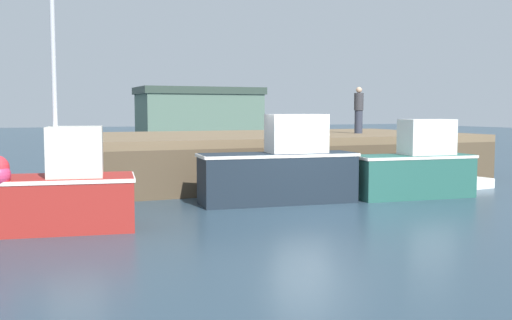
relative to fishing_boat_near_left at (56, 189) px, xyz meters
name	(u,v)px	position (x,y,z in m)	size (l,w,h in m)	color
ground	(316,209)	(6.27, 0.55, -0.90)	(120.00, 160.00, 0.10)	#283D4C
pier	(278,141)	(7.99, 6.59, 0.50)	(13.51, 7.71, 1.61)	brown
fishing_boat_near_left	(56,189)	(0.00, 0.00, 0.00)	(3.33, 1.94, 5.31)	maroon
fishing_boat_near_right	(281,170)	(5.77, 1.57, 0.04)	(4.29, 1.61, 2.35)	#19232D
fishing_boat_mid	(415,168)	(9.71, 1.06, -0.01)	(3.54, 1.51, 2.20)	#23564C
rowboat	(467,184)	(12.44, 2.04, -0.69)	(1.71, 1.00, 0.35)	white
dockworker	(359,110)	(11.01, 6.13, 1.61)	(0.34, 0.34, 1.69)	#2D3342
warehouse	(199,116)	(11.91, 28.80, 1.22)	(8.74, 4.48, 4.10)	#4C6656
mooring_buoy_foreground	(2,218)	(-1.04, -0.08, -0.52)	(0.50, 0.50, 0.73)	red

